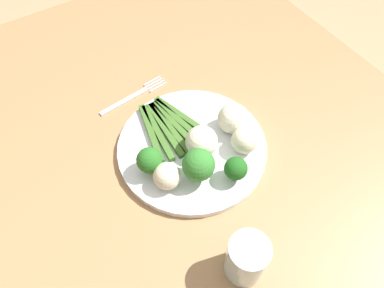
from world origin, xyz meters
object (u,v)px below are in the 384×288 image
broccoli_front_left (197,166)px  cauliflower_back_right (202,142)px  dining_table (183,182)px  fork (134,96)px  cauliflower_mid (245,140)px  broccoli_back (148,159)px  broccoli_right (236,169)px  cauliflower_left (167,176)px  cauliflower_outer_edge (233,119)px  plate (192,148)px  water_glass (246,259)px  asparagus_bundle (168,126)px

broccoli_front_left → cauliflower_back_right: (-0.05, 0.04, -0.01)m
dining_table → fork: size_ratio=7.28×
cauliflower_mid → cauliflower_back_right: bearing=-117.5°
broccoli_back → fork: size_ratio=0.35×
broccoli_right → dining_table: bearing=-149.5°
cauliflower_left → cauliflower_back_right: bearing=106.4°
cauliflower_back_right → cauliflower_outer_edge: 0.08m
broccoli_front_left → cauliflower_left: size_ratio=1.45×
broccoli_right → cauliflower_mid: bearing=129.6°
cauliflower_outer_edge → cauliflower_back_right: bearing=-81.0°
plate → dining_table: bearing=-77.0°
plate → broccoli_front_left: broccoli_front_left is taller
cauliflower_back_right → cauliflower_outer_edge: size_ratio=1.01×
cauliflower_outer_edge → broccoli_back: bearing=-91.5°
cauliflower_back_right → water_glass: 0.23m
plate → cauliflower_mid: (0.06, 0.08, 0.03)m
broccoli_back → broccoli_front_left: (0.06, 0.06, 0.01)m
broccoli_front_left → water_glass: (0.17, -0.02, -0.01)m
broccoli_right → broccoli_back: (-0.10, -0.12, 0.00)m
asparagus_bundle → cauliflower_back_right: size_ratio=2.51×
broccoli_back → plate: bearing=91.3°
broccoli_front_left → cauliflower_back_right: bearing=138.5°
cauliflower_outer_edge → plate: bearing=-94.4°
broccoli_front_left → cauliflower_mid: size_ratio=1.40×
asparagus_bundle → cauliflower_mid: 0.16m
fork → water_glass: (0.43, -0.02, 0.04)m
broccoli_right → cauliflower_outer_edge: size_ratio=0.86×
broccoli_right → water_glass: 0.16m
asparagus_bundle → broccoli_back: size_ratio=2.64×
cauliflower_back_right → cauliflower_left: cauliflower_back_right is taller
plate → cauliflower_mid: 0.11m
cauliflower_mid → asparagus_bundle: bearing=-140.3°
dining_table → broccoli_back: (-0.00, -0.07, 0.15)m
dining_table → plate: plate is taller
dining_table → cauliflower_left: size_ratio=24.09×
dining_table → broccoli_right: 0.18m
broccoli_back → cauliflower_outer_edge: (0.00, 0.19, -0.00)m
cauliflower_outer_edge → cauliflower_mid: bearing=-11.3°
asparagus_bundle → fork: 0.13m
asparagus_bundle → water_glass: bearing=-8.5°
cauliflower_left → asparagus_bundle: bearing=149.6°
asparagus_bundle → fork: bearing=-175.4°
plate → cauliflower_back_right: cauliflower_back_right is taller
broccoli_back → broccoli_front_left: bearing=44.4°
broccoli_front_left → cauliflower_mid: broccoli_front_left is taller
cauliflower_outer_edge → cauliflower_left: size_ratio=1.22×
dining_table → cauliflower_outer_edge: size_ratio=19.75×
plate → asparagus_bundle: bearing=-163.5°
cauliflower_mid → water_glass: 0.23m
broccoli_front_left → water_glass: size_ratio=0.78×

